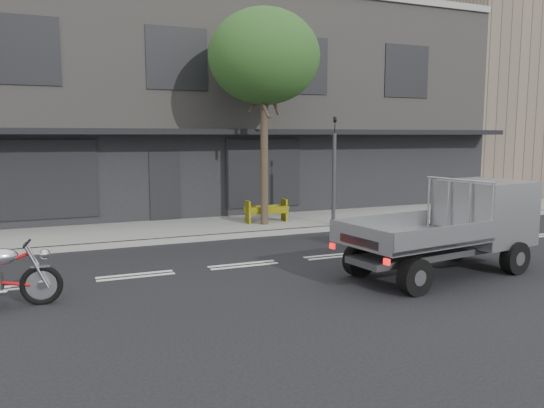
{
  "coord_description": "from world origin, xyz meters",
  "views": [
    {
      "loc": [
        -3.93,
        -11.11,
        2.93
      ],
      "look_at": [
        0.92,
        0.5,
        1.3
      ],
      "focal_mm": 35.0,
      "sensor_mm": 36.0,
      "label": 1
    }
  ],
  "objects": [
    {
      "name": "ground",
      "position": [
        0.0,
        0.0,
        0.0
      ],
      "size": [
        80.0,
        80.0,
        0.0
      ],
      "primitive_type": "plane",
      "color": "black",
      "rests_on": "ground"
    },
    {
      "name": "sidewalk",
      "position": [
        0.0,
        4.7,
        0.07
      ],
      "size": [
        32.0,
        3.2,
        0.15
      ],
      "primitive_type": "cube",
      "color": "gray",
      "rests_on": "ground"
    },
    {
      "name": "kerb",
      "position": [
        0.0,
        3.1,
        0.07
      ],
      "size": [
        32.0,
        0.2,
        0.15
      ],
      "primitive_type": "cube",
      "color": "gray",
      "rests_on": "ground"
    },
    {
      "name": "building_main",
      "position": [
        0.0,
        11.3,
        4.0
      ],
      "size": [
        26.0,
        10.0,
        8.0
      ],
      "primitive_type": "cube",
      "color": "slate",
      "rests_on": "ground"
    },
    {
      "name": "building_neighbour",
      "position": [
        20.0,
        11.3,
        5.0
      ],
      "size": [
        14.0,
        10.0,
        10.0
      ],
      "primitive_type": "cube",
      "color": "brown",
      "rests_on": "ground"
    },
    {
      "name": "street_tree",
      "position": [
        2.2,
        4.2,
        5.28
      ],
      "size": [
        3.4,
        3.4,
        6.74
      ],
      "color": "#382B21",
      "rests_on": "ground"
    },
    {
      "name": "traffic_light_pole",
      "position": [
        4.2,
        3.35,
        1.65
      ],
      "size": [
        0.12,
        0.12,
        3.5
      ],
      "color": "#2D2D30",
      "rests_on": "ground"
    },
    {
      "name": "flatbed_ute",
      "position": [
        4.51,
        -2.23,
        1.16
      ],
      "size": [
        4.59,
        2.37,
        2.03
      ],
      "rotation": [
        0.0,
        0.0,
        0.15
      ],
      "color": "black",
      "rests_on": "ground"
    },
    {
      "name": "construction_barrier",
      "position": [
        2.41,
        4.37,
        0.53
      ],
      "size": [
        1.38,
        0.61,
        0.76
      ],
      "primitive_type": null,
      "rotation": [
        0.0,
        0.0,
        -0.05
      ],
      "color": "yellow",
      "rests_on": "sidewalk"
    }
  ]
}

